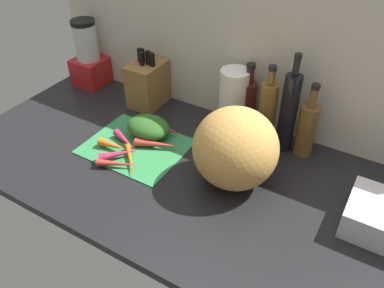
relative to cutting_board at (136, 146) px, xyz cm
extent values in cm
cube|color=black|center=(23.39, -0.77, -1.90)|extent=(170.00, 80.00, 3.00)
cube|color=beige|center=(23.39, 37.73, 29.60)|extent=(170.00, 3.00, 60.00)
cube|color=#338C4C|center=(0.00, 0.00, 0.00)|extent=(35.89, 29.63, 0.80)
cone|color=red|center=(1.97, -12.89, 1.67)|extent=(14.18, 8.34, 2.54)
cone|color=#B2264C|center=(4.64, 12.51, 2.16)|extent=(14.80, 4.59, 3.53)
cone|color=orange|center=(-5.90, -6.02, 2.01)|extent=(11.16, 4.31, 3.22)
cone|color=red|center=(7.83, 2.89, 1.92)|extent=(17.01, 8.98, 3.04)
cone|color=orange|center=(4.31, -8.70, 1.48)|extent=(12.99, 13.14, 2.15)
cone|color=#B2264C|center=(-0.73, -8.63, 1.96)|extent=(11.79, 12.73, 3.12)
cone|color=#B2264C|center=(-3.75, -1.31, 1.81)|extent=(13.77, 7.73, 2.83)
ellipsoid|color=#2D6023|center=(0.38, 7.75, 4.06)|extent=(17.29, 13.30, 7.31)
ellipsoid|color=gold|center=(38.66, 2.11, 12.93)|extent=(27.31, 26.95, 26.65)
cube|color=olive|center=(-13.84, 27.69, 8.90)|extent=(12.04, 16.33, 18.60)
cylinder|color=black|center=(-17.36, 28.31, 20.95)|extent=(1.95, 1.95, 5.50)
cylinder|color=black|center=(-15.95, 28.67, 20.95)|extent=(1.44, 1.44, 5.50)
cylinder|color=black|center=(-14.55, 25.76, 20.95)|extent=(2.00, 2.00, 5.50)
cylinder|color=black|center=(-13.14, 28.11, 20.95)|extent=(2.10, 2.10, 5.50)
cylinder|color=black|center=(-11.74, 27.63, 20.95)|extent=(1.61, 1.61, 5.50)
cylinder|color=black|center=(-10.33, 27.28, 20.95)|extent=(2.04, 2.04, 5.50)
cube|color=red|center=(-47.28, 28.93, 5.67)|extent=(13.66, 13.66, 12.15)
cylinder|color=silver|center=(-47.28, 28.93, 19.74)|extent=(10.25, 10.25, 15.98)
cylinder|color=black|center=(-47.28, 28.93, 28.62)|extent=(10.45, 10.45, 1.80)
cylinder|color=white|center=(25.07, 28.73, 12.14)|extent=(10.84, 10.84, 25.08)
cylinder|color=#471919|center=(30.01, 30.66, 9.81)|extent=(6.33, 6.33, 20.43)
cylinder|color=#471919|center=(30.01, 30.66, 23.11)|extent=(2.87, 2.87, 6.17)
cylinder|color=black|center=(30.01, 30.66, 27.00)|extent=(3.29, 3.29, 1.60)
cylinder|color=brown|center=(39.30, 26.34, 11.98)|extent=(6.39, 6.39, 24.75)
cylinder|color=brown|center=(39.30, 26.34, 26.94)|extent=(2.49, 2.49, 5.18)
cylinder|color=black|center=(39.30, 26.34, 30.33)|extent=(2.87, 2.87, 1.60)
cylinder|color=black|center=(46.62, 27.53, 14.27)|extent=(5.99, 5.99, 29.34)
cylinder|color=black|center=(46.62, 27.53, 31.95)|extent=(2.18, 2.18, 6.03)
cylinder|color=black|center=(46.62, 27.53, 35.77)|extent=(2.50, 2.50, 1.60)
cylinder|color=brown|center=(53.78, 28.12, 9.30)|extent=(6.70, 6.70, 19.40)
cylinder|color=brown|center=(53.78, 28.12, 22.44)|extent=(2.54, 2.54, 6.88)
cylinder|color=black|center=(53.78, 28.12, 26.68)|extent=(2.92, 2.92, 1.60)
camera|label=1|loc=(76.28, -87.84, 88.54)|focal=36.66mm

